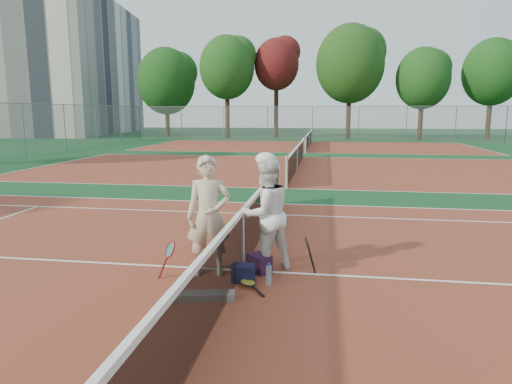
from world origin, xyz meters
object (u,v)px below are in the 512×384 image
player_b (265,214)px  racket_spare (248,283)px  sports_bag_navy (243,273)px  water_bottle (269,276)px  net_main (243,240)px  apartment_block (75,68)px  racket_red (170,259)px  sports_bag_purple (260,263)px  player_a (209,216)px  racket_black_held (308,255)px

player_b → racket_spare: size_ratio=3.09×
sports_bag_navy → water_bottle: size_ratio=1.13×
net_main → water_bottle: bearing=-48.8°
water_bottle → apartment_block: bearing=122.6°
racket_red → net_main: bearing=-23.0°
net_main → sports_bag_navy: bearing=-78.8°
racket_spare → sports_bag_purple: bearing=-45.7°
player_a → player_b: bearing=10.0°
net_main → racket_red: net_main is taller
net_main → sports_bag_navy: (0.09, -0.48, -0.38)m
water_bottle → sports_bag_navy: bearing=167.5°
apartment_block → player_b: size_ratio=11.89×
racket_black_held → water_bottle: (-0.54, -0.62, -0.14)m
racket_spare → water_bottle: size_ratio=2.00×
player_a → racket_black_held: (1.52, 0.29, -0.65)m
racket_black_held → sports_bag_navy: racket_black_held is taller
apartment_block → sports_bag_navy: size_ratio=64.89×
racket_red → sports_bag_purple: bearing=-28.1°
racket_black_held → racket_spare: (-0.84, -0.71, -0.24)m
racket_red → racket_spare: (1.27, -0.25, -0.23)m
player_a → sports_bag_navy: 1.03m
sports_bag_navy → racket_spare: bearing=-59.8°
sports_bag_purple → water_bottle: size_ratio=1.20×
apartment_block → player_a: 52.50m
player_a → racket_spare: 1.20m
racket_black_held → player_a: bearing=0.3°
player_b → water_bottle: size_ratio=6.17×
racket_spare → water_bottle: bearing=-112.0°
net_main → racket_spare: size_ratio=18.32×
apartment_block → racket_black_held: apartment_block is taller
net_main → player_b: size_ratio=5.94×
apartment_block → player_b: (28.35, -43.89, -6.57)m
sports_bag_purple → apartment_block: bearing=122.7°
player_a → sports_bag_purple: player_a is taller
net_main → racket_red: 1.17m
racket_red → sports_bag_navy: 1.18m
racket_spare → sports_bag_purple: sports_bag_purple is taller
net_main → sports_bag_purple: 0.46m
racket_red → sports_bag_purple: 1.41m
player_a → racket_red: bearing=-175.7°
net_main → racket_spare: net_main is taller
player_b → racket_spare: bearing=39.7°
racket_red → racket_black_held: size_ratio=0.94×
water_bottle → racket_red: bearing=174.1°
racket_red → sports_bag_navy: bearing=-47.3°
player_b → racket_black_held: (0.68, -0.06, -0.63)m
sports_bag_navy → water_bottle: 0.41m
player_a → sports_bag_purple: 1.13m
racket_red → sports_bag_navy: racket_red is taller
sports_bag_purple → player_a: bearing=-165.0°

